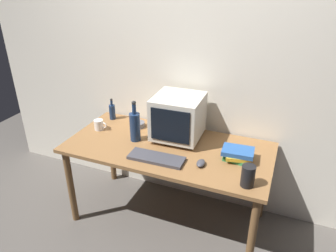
{
  "coord_description": "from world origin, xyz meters",
  "views": [
    {
      "loc": [
        0.83,
        -2.03,
        2.02
      ],
      "look_at": [
        0.0,
        0.0,
        0.92
      ],
      "focal_mm": 33.89,
      "sensor_mm": 36.0,
      "label": 1
    }
  ],
  "objects": [
    {
      "name": "ground_plane",
      "position": [
        0.0,
        0.0,
        0.0
      ],
      "size": [
        6.0,
        6.0,
        0.0
      ],
      "primitive_type": "plane",
      "color": "#56514C"
    },
    {
      "name": "computer_mouse",
      "position": [
        0.32,
        -0.17,
        0.76
      ],
      "size": [
        0.06,
        0.1,
        0.04
      ],
      "primitive_type": "ellipsoid",
      "rotation": [
        0.0,
        0.0,
        0.05
      ],
      "color": "#3F3F47",
      "rests_on": "desk"
    },
    {
      "name": "desk",
      "position": [
        0.0,
        0.0,
        0.65
      ],
      "size": [
        1.63,
        0.78,
        0.74
      ],
      "color": "olive",
      "rests_on": "ground"
    },
    {
      "name": "bottle_tall",
      "position": [
        -0.29,
        -0.01,
        0.87
      ],
      "size": [
        0.09,
        0.09,
        0.35
      ],
      "color": "navy",
      "rests_on": "desk"
    },
    {
      "name": "book_stack",
      "position": [
        0.55,
        0.01,
        0.79
      ],
      "size": [
        0.24,
        0.2,
        0.09
      ],
      "color": "#33894C",
      "rests_on": "desk"
    },
    {
      "name": "bottle_short",
      "position": [
        -0.68,
        0.28,
        0.82
      ],
      "size": [
        0.06,
        0.06,
        0.21
      ],
      "color": "navy",
      "rests_on": "desk"
    },
    {
      "name": "back_wall",
      "position": [
        0.0,
        0.45,
        1.25
      ],
      "size": [
        4.0,
        0.08,
        2.5
      ],
      "primitive_type": "cube",
      "color": "silver",
      "rests_on": "ground"
    },
    {
      "name": "metal_canister",
      "position": [
        0.67,
        -0.28,
        0.81
      ],
      "size": [
        0.09,
        0.09,
        0.15
      ],
      "primitive_type": "cylinder",
      "color": "black",
      "rests_on": "desk"
    },
    {
      "name": "mug",
      "position": [
        -0.67,
        0.04,
        0.78
      ],
      "size": [
        0.12,
        0.08,
        0.09
      ],
      "color": "white",
      "rests_on": "desk"
    },
    {
      "name": "crt_monitor",
      "position": [
        0.02,
        0.16,
        0.93
      ],
      "size": [
        0.39,
        0.4,
        0.37
      ],
      "color": "beige",
      "rests_on": "desk"
    },
    {
      "name": "cd_spindle",
      "position": [
        -0.38,
        0.22,
        0.76
      ],
      "size": [
        0.12,
        0.12,
        0.04
      ],
      "primitive_type": "cylinder",
      "color": "#595B66",
      "rests_on": "desk"
    },
    {
      "name": "keyboard",
      "position": [
        -0.01,
        -0.21,
        0.75
      ],
      "size": [
        0.42,
        0.16,
        0.02
      ],
      "primitive_type": "cube",
      "rotation": [
        0.0,
        0.0,
        0.03
      ],
      "color": "#3F3F47",
      "rests_on": "desk"
    }
  ]
}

